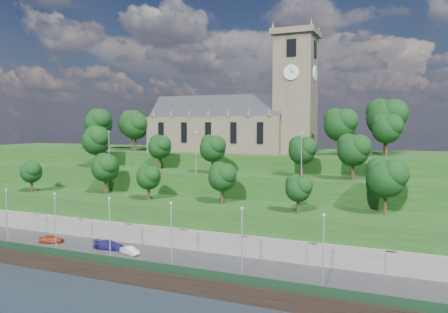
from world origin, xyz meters
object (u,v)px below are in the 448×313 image
at_px(car_left, 51,239).
at_px(car_right, 109,245).
at_px(car_middle, 130,251).
at_px(church, 238,119).

bearing_deg(car_left, car_right, -106.25).
height_order(car_left, car_middle, car_left).
xyz_separation_m(car_left, car_right, (10.84, 0.68, 0.04)).
height_order(church, car_middle, church).
xyz_separation_m(church, car_left, (-17.15, -39.98, -19.87)).
bearing_deg(church, car_right, -99.12).
xyz_separation_m(church, car_right, (-6.31, -39.31, -19.84)).
distance_m(car_left, car_middle, 15.48).
relative_size(church, car_middle, 11.00).
bearing_deg(church, car_middle, -92.37).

